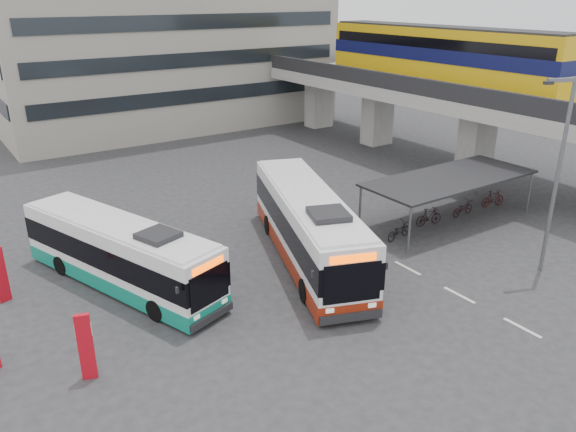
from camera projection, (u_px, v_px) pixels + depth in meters
ground at (367, 283)px, 24.57m from camera, size 120.00×120.00×0.00m
viaduct at (437, 76)px, 40.36m from camera, size 8.00×32.00×9.68m
bike_shelter at (448, 193)px, 30.68m from camera, size 10.00×4.00×2.54m
road_markings at (459, 295)px, 23.57m from camera, size 0.15×7.60×0.01m
bus_main at (308, 227)px, 26.20m from camera, size 6.64×12.18×3.56m
bus_teal at (120, 254)px, 23.91m from camera, size 5.61×10.84×3.15m
pedestrian at (299, 248)px, 25.80m from camera, size 0.49×0.70×1.82m
lamp_post at (557, 166)px, 23.90m from camera, size 1.47×0.66×8.68m
sign_totem_south at (86, 346)px, 18.06m from camera, size 0.51×0.30×2.41m
sign_totem_north at (0, 274)px, 22.70m from camera, size 0.51×0.27×2.39m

